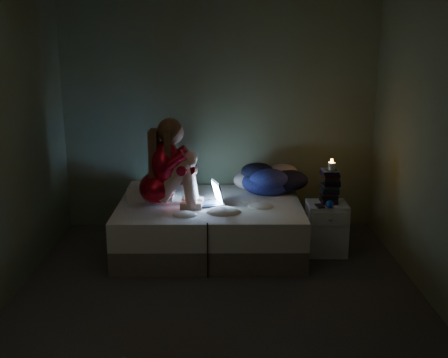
{
  "coord_description": "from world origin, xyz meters",
  "views": [
    {
      "loc": [
        0.02,
        -4.42,
        2.2
      ],
      "look_at": [
        0.05,
        1.0,
        0.8
      ],
      "focal_mm": 44.08,
      "sensor_mm": 36.0,
      "label": 1
    }
  ],
  "objects_px": {
    "woman": "(157,163)",
    "bed": "(210,226)",
    "laptop": "(204,193)",
    "candle": "(331,167)",
    "nightstand": "(326,228)",
    "phone": "(320,206)"
  },
  "relations": [
    {
      "from": "nightstand",
      "to": "candle",
      "type": "height_order",
      "value": "candle"
    },
    {
      "from": "bed",
      "to": "laptop",
      "type": "height_order",
      "value": "laptop"
    },
    {
      "from": "woman",
      "to": "nightstand",
      "type": "xyz_separation_m",
      "value": [
        1.74,
        0.02,
        -0.71
      ]
    },
    {
      "from": "woman",
      "to": "bed",
      "type": "bearing_deg",
      "value": 15.75
    },
    {
      "from": "laptop",
      "to": "candle",
      "type": "relative_size",
      "value": 4.51
    },
    {
      "from": "candle",
      "to": "phone",
      "type": "relative_size",
      "value": 0.57
    },
    {
      "from": "bed",
      "to": "laptop",
      "type": "distance_m",
      "value": 0.41
    },
    {
      "from": "bed",
      "to": "laptop",
      "type": "relative_size",
      "value": 5.26
    },
    {
      "from": "nightstand",
      "to": "phone",
      "type": "relative_size",
      "value": 3.88
    },
    {
      "from": "bed",
      "to": "candle",
      "type": "bearing_deg",
      "value": -3.52
    },
    {
      "from": "woman",
      "to": "laptop",
      "type": "relative_size",
      "value": 2.53
    },
    {
      "from": "woman",
      "to": "candle",
      "type": "height_order",
      "value": "woman"
    },
    {
      "from": "bed",
      "to": "woman",
      "type": "relative_size",
      "value": 2.08
    },
    {
      "from": "phone",
      "to": "woman",
      "type": "bearing_deg",
      "value": 168.28
    },
    {
      "from": "laptop",
      "to": "candle",
      "type": "xyz_separation_m",
      "value": [
        1.31,
        0.03,
        0.27
      ]
    },
    {
      "from": "laptop",
      "to": "phone",
      "type": "xyz_separation_m",
      "value": [
        1.18,
        -0.12,
        -0.1
      ]
    },
    {
      "from": "bed",
      "to": "nightstand",
      "type": "bearing_deg",
      "value": -5.39
    },
    {
      "from": "laptop",
      "to": "woman",
      "type": "bearing_deg",
      "value": 164.77
    },
    {
      "from": "bed",
      "to": "woman",
      "type": "xyz_separation_m",
      "value": [
        -0.53,
        -0.13,
        0.72
      ]
    },
    {
      "from": "nightstand",
      "to": "bed",
      "type": "bearing_deg",
      "value": 175.45
    },
    {
      "from": "nightstand",
      "to": "candle",
      "type": "relative_size",
      "value": 6.79
    },
    {
      "from": "bed",
      "to": "laptop",
      "type": "bearing_deg",
      "value": -121.0
    }
  ]
}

